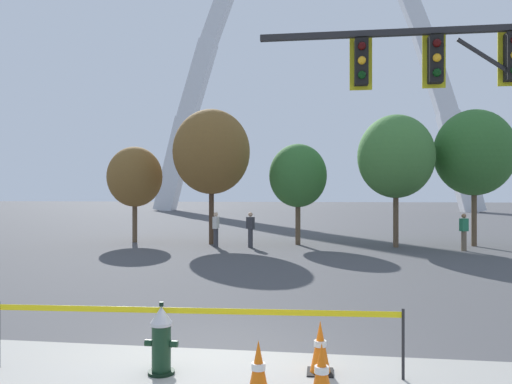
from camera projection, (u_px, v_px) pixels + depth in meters
The scene contains 16 objects.
ground_plane at pixel (226, 358), 7.44m from camera, with size 240.00×240.00×0.00m, color #474749.
fire_hydrant at pixel (162, 340), 6.77m from camera, with size 0.46×0.48×0.99m.
caution_tape_barrier at pixel (194, 326), 6.77m from camera, with size 5.64×0.36×0.95m.
traffic_cone_by_hydrant at pixel (322, 374), 5.79m from camera, with size 0.36×0.36×0.73m.
traffic_cone_mid_sidewalk at pixel (258, 371), 5.89m from camera, with size 0.36×0.36×0.73m.
traffic_cone_curb_edge at pixel (320, 348), 6.79m from camera, with size 0.36×0.36×0.73m.
traffic_signal_gantry at pixel (493, 99), 9.37m from camera, with size 6.42×0.44×6.00m.
monument_arch at pixel (312, 65), 65.04m from camera, with size 42.82×2.51×44.50m.
tree_far_left at pixel (135, 177), 24.68m from camera, with size 2.73×2.73×4.77m.
tree_left_mid at pixel (211, 152), 23.72m from camera, with size 3.70×3.70×6.48m.
tree_center_left at pixel (298, 176), 23.53m from camera, with size 2.74×2.74×4.80m.
tree_center_right at pixel (396, 157), 22.40m from camera, with size 3.44×3.44×6.01m.
tree_right_mid at pixel (474, 153), 22.84m from camera, with size 3.61×3.61×6.32m.
pedestrian_walking_left at pixel (250, 229), 22.32m from camera, with size 0.39×0.33×1.59m.
pedestrian_standing_center at pixel (216, 229), 22.49m from camera, with size 0.26×0.37×1.59m.
pedestrian_walking_right at pixel (464, 232), 21.00m from camera, with size 0.39×0.34×1.59m.
Camera 1 is at (1.46, -7.31, 2.49)m, focal length 34.72 mm.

